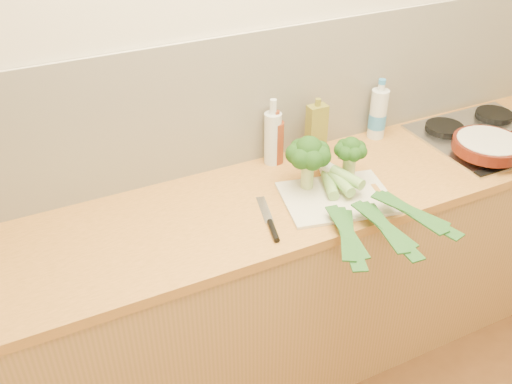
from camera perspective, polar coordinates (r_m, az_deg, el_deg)
room_shell at (r=2.27m, az=-0.19°, el=9.25°), size 3.50×3.50×3.50m
counter at (r=2.45m, az=2.84°, el=-8.88°), size 3.20×0.62×0.90m
gas_hob at (r=2.75m, az=22.31°, el=5.30°), size 0.58×0.50×0.04m
chopping_board at (r=2.16m, az=8.08°, el=-0.57°), size 0.45×0.37×0.01m
broccoli_left at (r=2.12m, az=5.28°, el=3.82°), size 0.17×0.17×0.21m
broccoli_right at (r=2.19m, az=9.43°, el=4.02°), size 0.12×0.13×0.19m
leek_front at (r=2.12m, az=7.77°, el=-0.32°), size 0.30×0.66×0.04m
leek_mid at (r=2.10m, az=9.54°, el=-0.13°), size 0.12×0.67×0.04m
leek_back at (r=2.12m, az=10.69°, el=0.61°), size 0.22×0.66×0.04m
chefs_knife at (r=1.99m, az=1.53°, el=-3.35°), size 0.10×0.28×0.02m
skillet at (r=2.55m, az=22.24°, el=4.38°), size 0.42×0.29×0.05m
oil_tin at (r=2.37m, az=6.04°, el=6.09°), size 0.08×0.05×0.26m
glass_bottle at (r=2.31m, az=1.68°, el=5.50°), size 0.07×0.07×0.28m
amber_bottle at (r=2.32m, az=2.01°, el=5.08°), size 0.06×0.06×0.23m
water_bottle at (r=2.57m, az=12.08°, el=7.53°), size 0.08×0.08×0.25m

